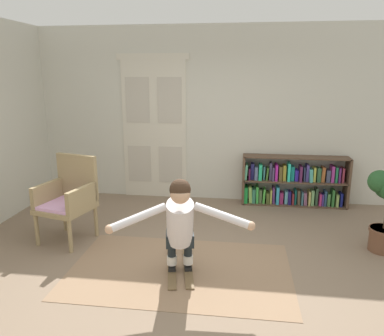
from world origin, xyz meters
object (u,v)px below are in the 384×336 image
object	(u,v)px
skis_pair	(180,267)
person_skier	(180,221)
wicker_chair	(69,197)
bookshelf	(291,183)

from	to	relation	value
skis_pair	person_skier	bearing A→B (deg)	-78.93
wicker_chair	skis_pair	world-z (taller)	wicker_chair
person_skier	bookshelf	bearing A→B (deg)	60.41
wicker_chair	skis_pair	bearing A→B (deg)	-21.08
wicker_chair	bookshelf	bearing A→B (deg)	29.87
bookshelf	skis_pair	bearing A→B (deg)	-122.35
wicker_chair	skis_pair	xyz separation A→B (m)	(1.55, -0.60, -0.56)
skis_pair	bookshelf	bearing A→B (deg)	57.65
bookshelf	person_skier	bearing A→B (deg)	-119.59
skis_pair	person_skier	world-z (taller)	person_skier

